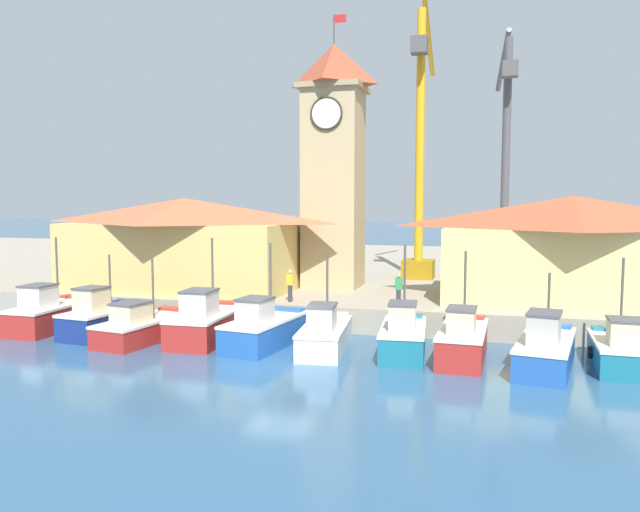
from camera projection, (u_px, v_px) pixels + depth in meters
The scene contains 19 objects.
ground_plane at pixel (279, 364), 24.21m from camera, with size 300.00×300.00×0.00m, color #2D567A.
quay_wharf at pixel (388, 272), 49.13m from camera, with size 120.00×40.00×1.24m, color #9E937F.
fishing_boat_far_left at pixel (50, 314), 30.40m from camera, with size 2.19×4.81×4.52m.
fishing_boat_left_outer at pixel (102, 318), 29.29m from camera, with size 2.40×4.48×3.77m.
fishing_boat_left_inner at pixel (144, 327), 28.15m from camera, with size 2.78×5.28×3.77m.
fishing_boat_mid_left at pixel (207, 323), 28.15m from camera, with size 2.36×5.23×4.63m.
fishing_boat_center at pixel (264, 329), 27.03m from camera, with size 2.63×5.02×4.48m.
fishing_boat_mid_right at pixel (325, 334), 26.32m from camera, with size 2.32×5.11×3.97m.
fishing_boat_right_inner at pixel (403, 336), 25.59m from camera, with size 2.18×4.66×4.50m.
fishing_boat_right_outer at pixel (463, 340), 24.82m from camera, with size 1.96×4.91×4.31m.
fishing_boat_far_right at pixel (545, 349), 23.47m from camera, with size 2.72×5.49×3.58m.
fishing_boat_end_right at pixel (622, 350), 23.49m from camera, with size 2.24×4.26×4.17m.
clock_tower at pixel (334, 161), 36.16m from camera, with size 3.65×3.65×15.61m.
warehouse_left at pixel (185, 243), 35.87m from camera, with size 13.06×7.36×5.20m.
warehouse_right at pixel (572, 248), 31.13m from camera, with size 12.76×6.99×5.32m.
port_crane_near at pixel (505, 183), 42.93m from camera, with size 2.00×9.14×16.64m.
port_crane_far at pixel (420, 170), 40.31m from camera, with size 2.00×10.74×19.14m.
dock_worker_near_tower at pixel (290, 285), 31.25m from camera, with size 0.34×0.22×1.62m.
dock_worker_along_quay at pixel (399, 290), 29.66m from camera, with size 0.34×0.22×1.62m.
Camera 1 is at (7.89, -22.43, 6.41)m, focal length 35.00 mm.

